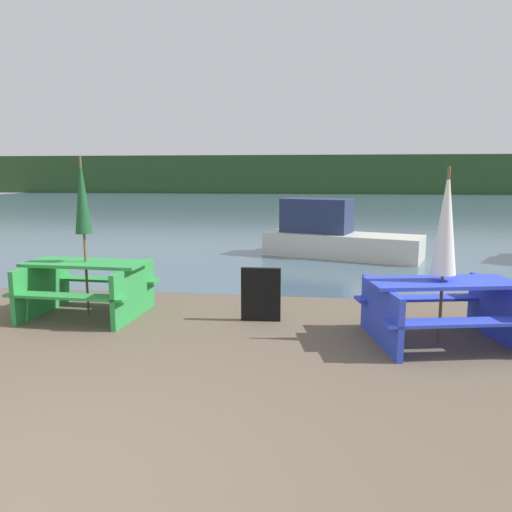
{
  "coord_description": "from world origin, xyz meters",
  "views": [
    {
      "loc": [
        1.85,
        -2.5,
        2.03
      ],
      "look_at": [
        1.02,
        4.63,
        0.85
      ],
      "focal_mm": 35.0,
      "sensor_mm": 36.0,
      "label": 1
    }
  ],
  "objects": [
    {
      "name": "far_treeline",
      "position": [
        0.0,
        50.66,
        2.0
      ],
      "size": [
        80.0,
        1.6,
        4.0
      ],
      "color": "#284723",
      "rests_on": "water"
    },
    {
      "name": "signboard",
      "position": [
        1.14,
        4.23,
        0.38
      ],
      "size": [
        0.55,
        0.08,
        0.75
      ],
      "color": "black",
      "rests_on": "ground_plane"
    },
    {
      "name": "picnic_table_blue",
      "position": [
        3.4,
        3.6,
        0.46
      ],
      "size": [
        2.0,
        1.7,
        0.76
      ],
      "rotation": [
        0.0,
        0.0,
        0.19
      ],
      "color": "blue",
      "rests_on": "ground_plane"
    },
    {
      "name": "umbrella_darkgreen",
      "position": [
        -1.39,
        4.21,
        1.71
      ],
      "size": [
        0.23,
        0.23,
        2.28
      ],
      "color": "brown",
      "rests_on": "ground_plane"
    },
    {
      "name": "umbrella_white",
      "position": [
        3.4,
        3.6,
        1.47
      ],
      "size": [
        0.3,
        0.3,
        2.12
      ],
      "color": "brown",
      "rests_on": "ground_plane"
    },
    {
      "name": "picnic_table_green",
      "position": [
        -1.39,
        4.21,
        0.47
      ],
      "size": [
        1.79,
        1.47,
        0.79
      ],
      "rotation": [
        0.0,
        0.0,
        -0.06
      ],
      "color": "green",
      "rests_on": "ground_plane"
    },
    {
      "name": "water",
      "position": [
        0.0,
        30.66,
        -0.0
      ],
      "size": [
        60.0,
        50.0,
        0.0
      ],
      "color": "#425B6B",
      "rests_on": "ground_plane"
    },
    {
      "name": "boat",
      "position": [
        2.37,
        9.94,
        0.51
      ],
      "size": [
        4.0,
        2.42,
        1.43
      ],
      "rotation": [
        0.0,
        0.0,
        -0.33
      ],
      "color": "beige",
      "rests_on": "water"
    }
  ]
}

